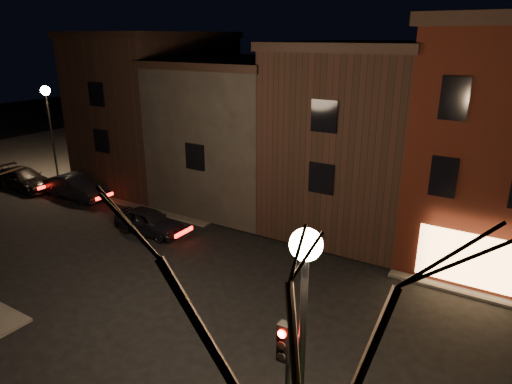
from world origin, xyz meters
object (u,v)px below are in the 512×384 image
(parked_car_a, at_px, (149,221))
(parked_car_b, at_px, (76,187))
(street_lamp_near, at_px, (304,299))
(street_lamp_far, at_px, (48,107))
(parked_car_c, at_px, (24,179))
(traffic_signal, at_px, (285,375))
(bare_tree_right, at_px, (312,358))

(parked_car_a, relative_size, parked_car_b, 0.87)
(street_lamp_near, relative_size, street_lamp_far, 1.00)
(parked_car_a, xyz_separation_m, parked_car_b, (-7.80, 1.54, 0.07))
(parked_car_b, bearing_deg, parked_car_c, 98.15)
(street_lamp_far, bearing_deg, traffic_signal, -25.45)
(street_lamp_near, distance_m, parked_car_b, 23.83)
(parked_car_a, xyz_separation_m, parked_car_c, (-12.34, 0.93, 0.02))
(parked_car_a, bearing_deg, traffic_signal, -125.69)
(parked_car_c, bearing_deg, street_lamp_far, -5.74)
(street_lamp_far, xyz_separation_m, traffic_signal, (24.60, -11.71, -2.37))
(traffic_signal, height_order, parked_car_a, traffic_signal)
(bare_tree_right, bearing_deg, traffic_signal, 122.41)
(street_lamp_far, bearing_deg, street_lamp_near, -25.83)
(street_lamp_far, xyz_separation_m, parked_car_a, (12.07, -3.26, -4.51))
(parked_car_a, relative_size, parked_car_c, 0.82)
(street_lamp_far, distance_m, parked_car_b, 6.39)
(street_lamp_near, bearing_deg, traffic_signal, 140.63)
(parked_car_b, height_order, parked_car_c, parked_car_b)
(street_lamp_near, xyz_separation_m, bare_tree_right, (1.30, -2.50, 0.97))
(parked_car_a, bearing_deg, parked_car_c, 84.00)
(parked_car_a, bearing_deg, bare_tree_right, -130.11)
(street_lamp_far, relative_size, parked_car_a, 1.65)
(bare_tree_right, xyz_separation_m, parked_car_b, (-22.23, 12.99, -5.40))
(traffic_signal, height_order, parked_car_c, traffic_signal)
(parked_car_a, bearing_deg, parked_car_b, 77.11)
(traffic_signal, xyz_separation_m, parked_car_b, (-20.33, 10.00, -2.06))
(street_lamp_far, bearing_deg, parked_car_a, -15.09)
(parked_car_b, relative_size, parked_car_c, 0.95)
(street_lamp_near, height_order, parked_car_a, street_lamp_near)
(traffic_signal, bearing_deg, parked_car_a, 146.00)
(parked_car_a, bearing_deg, street_lamp_near, -125.95)
(street_lamp_near, distance_m, parked_car_c, 27.69)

